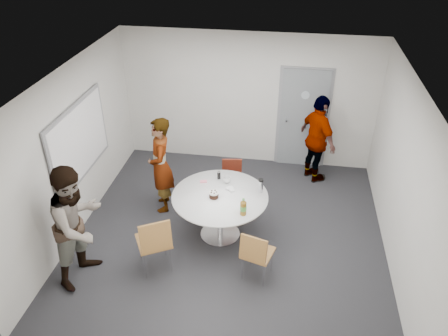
% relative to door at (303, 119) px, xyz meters
% --- Properties ---
extents(floor, '(5.00, 5.00, 0.00)m').
position_rel_door_xyz_m(floor, '(-1.10, -2.48, -1.03)').
color(floor, '#252428').
rests_on(floor, ground).
extents(ceiling, '(5.00, 5.00, 0.00)m').
position_rel_door_xyz_m(ceiling, '(-1.10, -2.48, 1.67)').
color(ceiling, silver).
rests_on(ceiling, wall_back).
extents(wall_back, '(5.00, 0.00, 5.00)m').
position_rel_door_xyz_m(wall_back, '(-1.10, 0.02, 0.32)').
color(wall_back, silver).
rests_on(wall_back, floor).
extents(wall_left, '(0.00, 5.00, 5.00)m').
position_rel_door_xyz_m(wall_left, '(-3.60, -2.48, 0.32)').
color(wall_left, silver).
rests_on(wall_left, floor).
extents(wall_right, '(0.00, 5.00, 5.00)m').
position_rel_door_xyz_m(wall_right, '(1.40, -2.48, 0.32)').
color(wall_right, silver).
rests_on(wall_right, floor).
extents(wall_front, '(5.00, 0.00, 5.00)m').
position_rel_door_xyz_m(wall_front, '(-1.10, -4.98, 0.32)').
color(wall_front, silver).
rests_on(wall_front, floor).
extents(door, '(1.02, 0.17, 2.12)m').
position_rel_door_xyz_m(door, '(0.00, 0.00, 0.00)').
color(door, gray).
rests_on(door, wall_back).
extents(whiteboard, '(0.04, 1.90, 1.25)m').
position_rel_door_xyz_m(whiteboard, '(-3.56, -2.28, 0.42)').
color(whiteboard, gray).
rests_on(whiteboard, wall_left).
extents(table, '(1.52, 1.52, 1.08)m').
position_rel_door_xyz_m(table, '(-1.23, -2.50, -0.35)').
color(table, white).
rests_on(table, floor).
extents(chair_near_left, '(0.65, 0.67, 0.98)m').
position_rel_door_xyz_m(chair_near_left, '(-2.04, -3.47, -0.42)').
color(chair_near_left, brown).
rests_on(chair_near_left, floor).
extents(chair_near_right, '(0.51, 0.54, 0.86)m').
position_rel_door_xyz_m(chair_near_right, '(-0.59, -3.40, -0.50)').
color(chair_near_right, brown).
rests_on(chair_near_right, floor).
extents(chair_far, '(0.42, 0.45, 0.78)m').
position_rel_door_xyz_m(chair_far, '(-1.21, -1.43, -0.55)').
color(chair_far, maroon).
rests_on(chair_far, floor).
extents(person_main, '(0.58, 0.73, 1.74)m').
position_rel_door_xyz_m(person_main, '(-2.38, -1.89, -0.16)').
color(person_main, '#A5C6EA').
rests_on(person_main, floor).
extents(person_left, '(0.92, 1.06, 1.85)m').
position_rel_door_xyz_m(person_left, '(-3.05, -3.66, -0.10)').
color(person_left, white).
rests_on(person_left, floor).
extents(person_right, '(0.91, 1.09, 1.75)m').
position_rel_door_xyz_m(person_right, '(0.29, -0.53, -0.15)').
color(person_right, black).
rests_on(person_right, floor).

